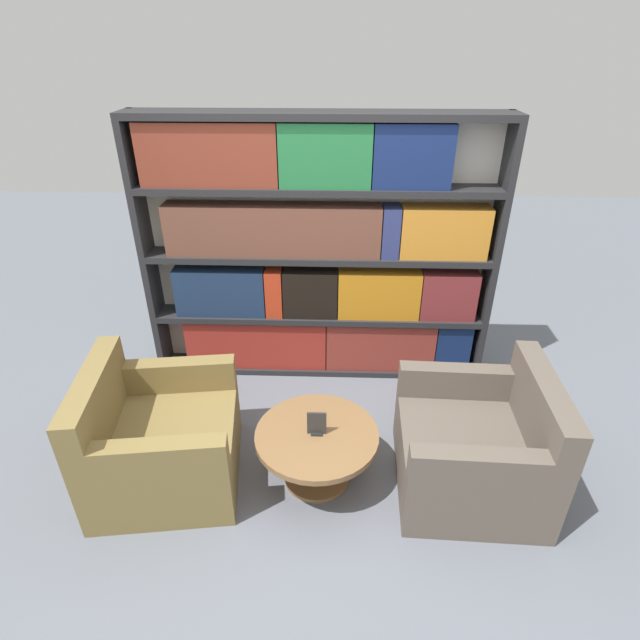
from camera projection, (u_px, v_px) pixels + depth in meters
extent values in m
plane|color=slate|center=(309.00, 505.00, 3.12)|extent=(14.00, 14.00, 0.00)
cube|color=silver|center=(319.00, 250.00, 4.00)|extent=(2.74, 0.05, 2.11)
cube|color=#262628|center=(148.00, 254.00, 3.93)|extent=(0.05, 0.30, 2.11)
cube|color=#262628|center=(492.00, 258.00, 3.85)|extent=(0.05, 0.30, 2.11)
cube|color=#262628|center=(318.00, 364.00, 4.40)|extent=(2.64, 0.30, 0.05)
cube|color=#262628|center=(318.00, 315.00, 4.15)|extent=(2.64, 0.30, 0.05)
cube|color=#262628|center=(318.00, 256.00, 3.89)|extent=(2.64, 0.30, 0.05)
cube|color=#262628|center=(318.00, 189.00, 3.63)|extent=(2.64, 0.30, 0.05)
cube|color=#262628|center=(318.00, 115.00, 3.38)|extent=(2.64, 0.30, 0.05)
cube|color=maroon|center=(257.00, 342.00, 4.28)|extent=(1.18, 0.20, 0.43)
cube|color=maroon|center=(380.00, 344.00, 4.24)|extent=(0.91, 0.20, 0.43)
cube|color=#12244F|center=(451.00, 345.00, 4.23)|extent=(0.28, 0.20, 0.43)
cube|color=navy|center=(221.00, 291.00, 4.04)|extent=(0.72, 0.20, 0.40)
cube|color=red|center=(275.00, 291.00, 4.03)|extent=(0.13, 0.20, 0.40)
cube|color=black|center=(310.00, 292.00, 4.02)|extent=(0.43, 0.20, 0.40)
cube|color=orange|center=(379.00, 293.00, 4.00)|extent=(0.65, 0.20, 0.40)
cube|color=maroon|center=(448.00, 294.00, 3.99)|extent=(0.44, 0.20, 0.40)
cube|color=brown|center=(273.00, 230.00, 3.77)|extent=(1.63, 0.20, 0.39)
cube|color=navy|center=(390.00, 231.00, 3.74)|extent=(0.13, 0.20, 0.39)
cube|color=orange|center=(444.00, 232.00, 3.73)|extent=(0.65, 0.20, 0.39)
cube|color=brown|center=(209.00, 154.00, 3.51)|extent=(0.98, 0.20, 0.44)
cube|color=#24733D|center=(325.00, 155.00, 3.49)|extent=(0.65, 0.20, 0.44)
cube|color=navy|center=(412.00, 156.00, 3.47)|extent=(0.55, 0.20, 0.44)
cube|color=olive|center=(168.00, 451.00, 3.24)|extent=(0.99, 1.01, 0.41)
cube|color=olive|center=(96.00, 404.00, 3.00)|extent=(0.26, 0.92, 0.41)
cube|color=olive|center=(161.00, 459.00, 2.75)|extent=(0.74, 0.22, 0.22)
cube|color=olive|center=(181.00, 375.00, 3.42)|extent=(0.74, 0.22, 0.22)
cube|color=brown|center=(468.00, 459.00, 3.18)|extent=(0.91, 0.94, 0.41)
cube|color=brown|center=(542.00, 411.00, 2.95)|extent=(0.17, 0.91, 0.41)
cube|color=brown|center=(454.00, 381.00, 3.36)|extent=(0.74, 0.15, 0.22)
cube|color=brown|center=(477.00, 469.00, 2.68)|extent=(0.74, 0.15, 0.22)
cylinder|color=brown|center=(317.00, 458.00, 3.22)|extent=(0.14, 0.14, 0.35)
cylinder|color=brown|center=(317.00, 476.00, 3.30)|extent=(0.43, 0.43, 0.03)
cylinder|color=brown|center=(317.00, 436.00, 3.13)|extent=(0.78, 0.78, 0.04)
cube|color=black|center=(317.00, 433.00, 3.11)|extent=(0.07, 0.06, 0.01)
cube|color=#2D2D2D|center=(317.00, 423.00, 3.07)|extent=(0.12, 0.01, 0.16)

